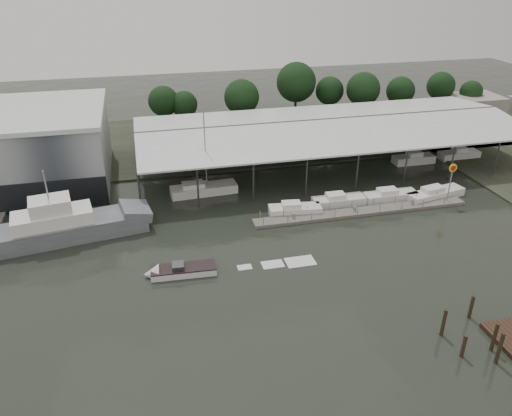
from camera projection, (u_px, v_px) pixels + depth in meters
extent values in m
plane|color=black|center=(267.00, 272.00, 51.13)|extent=(200.00, 200.00, 0.00)
cube|color=#3A3E2E|center=(206.00, 140.00, 87.52)|extent=(140.00, 30.00, 0.30)
cube|color=#8F9499|center=(17.00, 150.00, 69.07)|extent=(24.00, 20.00, 10.00)
cube|color=black|center=(8.00, 200.00, 61.71)|extent=(24.00, 0.30, 4.00)
cube|color=white|center=(9.00, 113.00, 66.72)|extent=(24.50, 20.50, 0.60)
cube|color=#323537|center=(329.00, 119.00, 75.91)|extent=(58.00, 0.40, 0.30)
cylinder|color=#323537|center=(140.00, 193.00, 61.71)|extent=(0.24, 0.24, 5.50)
cylinder|color=#323537|center=(135.00, 135.00, 81.66)|extent=(0.24, 0.24, 5.50)
cylinder|color=#323537|center=(450.00, 112.00, 93.73)|extent=(0.24, 0.24, 5.50)
cube|color=slate|center=(362.00, 212.00, 62.84)|extent=(28.00, 2.00, 0.40)
cylinder|color=gray|center=(264.00, 222.00, 59.08)|extent=(0.10, 0.10, 1.20)
cylinder|color=gray|center=(450.00, 194.00, 66.05)|extent=(0.10, 0.10, 1.20)
cube|color=gray|center=(355.00, 209.00, 62.40)|extent=(0.30, 0.30, 0.70)
cylinder|color=gray|center=(450.00, 186.00, 64.30)|extent=(0.16, 0.16, 5.00)
cylinder|color=yellow|center=(453.00, 168.00, 63.17)|extent=(1.10, 0.12, 1.10)
cylinder|color=red|center=(453.00, 168.00, 63.11)|extent=(0.70, 0.05, 0.70)
cube|color=gray|center=(474.00, 106.00, 100.71)|extent=(10.00, 8.00, 4.00)
cube|color=slate|center=(66.00, 231.00, 57.00)|extent=(18.67, 7.41, 2.40)
cube|color=slate|center=(135.00, 211.00, 59.32)|extent=(4.11, 4.82, 1.85)
cube|color=white|center=(53.00, 219.00, 55.81)|extent=(9.04, 5.08, 1.80)
cube|color=white|center=(50.00, 205.00, 55.04)|extent=(4.83, 3.86, 1.61)
cylinder|color=gray|center=(46.00, 186.00, 53.96)|extent=(0.18, 0.18, 3.50)
cube|color=white|center=(204.00, 190.00, 67.90)|extent=(9.11, 3.14, 1.40)
cube|color=white|center=(193.00, 185.00, 67.12)|extent=(2.97, 1.96, 0.80)
cylinder|color=gray|center=(205.00, 149.00, 65.34)|extent=(0.16, 0.16, 11.08)
cylinder|color=gray|center=(195.00, 182.00, 66.96)|extent=(3.50, 0.33, 0.12)
cube|color=white|center=(184.00, 271.00, 50.77)|extent=(6.67, 2.33, 0.90)
cone|color=white|center=(152.00, 274.00, 50.25)|extent=(1.70, 2.08, 2.00)
cube|color=black|center=(183.00, 268.00, 50.59)|extent=(6.68, 2.39, 0.12)
cube|color=#323537|center=(178.00, 266.00, 50.39)|extent=(1.27, 1.46, 0.50)
cube|color=silver|center=(245.00, 267.00, 51.95)|extent=(2.30, 1.50, 0.04)
cube|color=silver|center=(273.00, 264.00, 52.44)|extent=(3.10, 2.00, 0.04)
cube|color=silver|center=(300.00, 261.00, 52.93)|extent=(3.90, 2.50, 0.04)
cube|color=white|center=(295.00, 210.00, 62.54)|extent=(6.77, 2.96, 1.10)
cube|color=white|center=(291.00, 205.00, 62.07)|extent=(2.47, 1.86, 0.70)
cube|color=white|center=(339.00, 201.00, 64.85)|extent=(6.91, 2.26, 1.10)
cube|color=white|center=(336.00, 196.00, 64.38)|extent=(2.42, 1.63, 0.70)
cube|color=white|center=(390.00, 196.00, 66.16)|extent=(7.24, 2.22, 1.10)
cube|color=white|center=(387.00, 191.00, 65.69)|extent=(2.54, 1.61, 0.70)
cube|color=white|center=(435.00, 194.00, 66.68)|extent=(8.60, 3.81, 1.10)
cube|color=white|center=(433.00, 189.00, 66.22)|extent=(3.18, 2.15, 0.70)
cylinder|color=#352A1A|center=(494.00, 340.00, 40.59)|extent=(0.32, 0.32, 3.34)
cylinder|color=#352A1A|center=(499.00, 351.00, 39.27)|extent=(0.32, 0.32, 3.58)
cylinder|color=#352A1A|center=(463.00, 349.00, 40.10)|extent=(0.32, 0.32, 2.72)
cylinder|color=#352A1A|center=(443.00, 325.00, 42.26)|extent=(0.32, 0.32, 3.25)
cylinder|color=#352A1A|center=(471.00, 310.00, 44.38)|extent=(0.32, 0.32, 2.94)
cylinder|color=black|center=(165.00, 120.00, 91.95)|extent=(0.50, 0.50, 3.93)
sphere|color=#173315|center=(163.00, 101.00, 90.35)|extent=(5.50, 5.50, 5.50)
cylinder|color=black|center=(185.00, 121.00, 92.24)|extent=(0.50, 0.50, 3.47)
sphere|color=#173315|center=(184.00, 104.00, 90.83)|extent=(4.85, 4.85, 4.85)
cylinder|color=black|center=(242.00, 119.00, 91.45)|extent=(0.50, 0.50, 4.52)
sphere|color=#173315|center=(242.00, 97.00, 89.61)|extent=(6.33, 6.33, 6.33)
cylinder|color=black|center=(295.00, 107.00, 97.14)|extent=(0.50, 0.50, 5.37)
sphere|color=#173315|center=(296.00, 82.00, 94.95)|extent=(7.52, 7.52, 7.52)
cylinder|color=black|center=(328.00, 108.00, 98.93)|extent=(0.50, 0.50, 3.92)
sphere|color=#173315|center=(330.00, 91.00, 97.34)|extent=(5.48, 5.48, 5.48)
cylinder|color=black|center=(361.00, 110.00, 96.57)|extent=(0.50, 0.50, 4.56)
sphere|color=#173315|center=(363.00, 89.00, 94.72)|extent=(6.39, 6.39, 6.39)
cylinder|color=black|center=(398.00, 109.00, 98.81)|extent=(0.50, 0.50, 3.93)
sphere|color=#173315|center=(401.00, 91.00, 97.22)|extent=(5.50, 5.50, 5.50)
cylinder|color=black|center=(438.00, 103.00, 102.24)|extent=(0.50, 0.50, 3.98)
sphere|color=#173315|center=(441.00, 86.00, 100.62)|extent=(5.57, 5.57, 5.57)
cylinder|color=black|center=(468.00, 106.00, 101.90)|extent=(0.50, 0.50, 3.21)
sphere|color=#173315|center=(471.00, 92.00, 100.59)|extent=(4.50, 4.50, 4.50)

